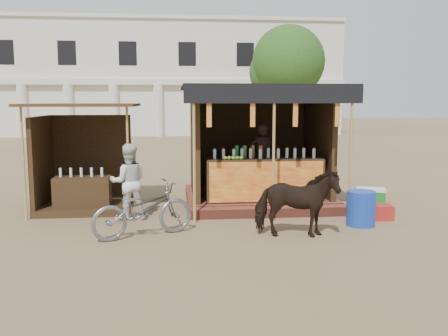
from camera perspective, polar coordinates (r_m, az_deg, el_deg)
name	(u,v)px	position (r m, az deg, el deg)	size (l,w,h in m)	color
ground	(233,244)	(8.69, 1.08, -8.63)	(120.00, 120.00, 0.00)	#846B4C
main_stall	(259,161)	(11.89, 3.97, 0.84)	(3.60, 3.61, 2.78)	brown
secondary_stall	(79,171)	(11.82, -16.29, -0.35)	(2.40, 2.40, 2.38)	#3B2815
cow	(296,203)	(9.02, 8.24, -4.02)	(0.67, 1.47, 1.24)	black
motorbike	(143,210)	(9.12, -9.24, -4.72)	(0.66, 1.90, 1.00)	gray
bystander	(128,182)	(10.45, -10.86, -1.55)	(0.76, 0.60, 1.57)	silver
blue_barrel	(361,208)	(10.19, 15.38, -4.47)	(0.56, 0.56, 0.69)	#153AA2
red_crate	(381,212)	(10.90, 17.51, -4.81)	(0.42, 0.45, 0.30)	maroon
cooler	(370,198)	(11.91, 16.40, -3.31)	(0.74, 0.62, 0.46)	#1A7622
background_building	(159,80)	(38.27, -7.40, 9.95)	(26.00, 7.45, 8.18)	silver
tree	(285,64)	(31.25, 6.96, 11.67)	(4.50, 4.40, 7.00)	#382314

